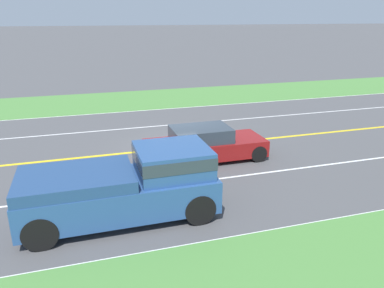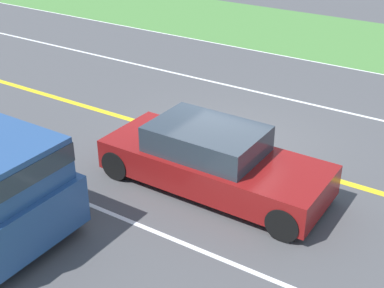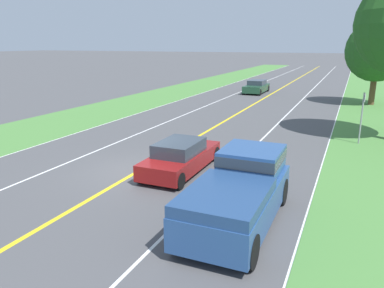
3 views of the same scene
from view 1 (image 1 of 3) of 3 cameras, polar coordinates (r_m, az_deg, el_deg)
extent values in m
plane|color=#4C4C4F|center=(15.95, -2.45, -0.61)|extent=(400.00, 400.00, 0.00)
cube|color=yellow|center=(15.95, -2.45, -0.60)|extent=(0.18, 160.00, 0.01)
cube|color=white|center=(9.98, 8.11, -13.63)|extent=(0.14, 160.00, 0.01)
cube|color=white|center=(22.51, -7.00, 5.14)|extent=(0.14, 160.00, 0.01)
cube|color=white|center=(12.83, 1.54, -5.63)|extent=(0.10, 160.00, 0.01)
cube|color=white|center=(19.19, -5.11, 2.77)|extent=(0.10, 160.00, 0.01)
cube|color=#4C843D|center=(25.40, -8.23, 6.71)|extent=(6.00, 160.00, 0.03)
cube|color=maroon|center=(14.52, 2.01, -0.57)|extent=(1.77, 4.62, 0.63)
cube|color=#2D3842|center=(14.28, 1.34, 1.53)|extent=(1.52, 2.22, 0.52)
cylinder|color=black|center=(14.60, 10.07, -1.46)|extent=(0.22, 0.64, 0.64)
cylinder|color=black|center=(13.38, -4.58, -3.14)|extent=(0.22, 0.64, 0.64)
cylinder|color=black|center=(15.94, 7.52, 0.45)|extent=(0.22, 0.64, 0.64)
cylinder|color=black|center=(14.84, -5.93, -0.91)|extent=(0.22, 0.64, 0.64)
ellipsoid|color=brown|center=(15.65, 0.58, 0.84)|extent=(0.22, 0.70, 0.25)
cylinder|color=brown|center=(15.74, 1.51, -0.20)|extent=(0.08, 0.08, 0.35)
cylinder|color=brown|center=(15.60, -0.19, -0.37)|extent=(0.08, 0.08, 0.35)
cylinder|color=brown|center=(15.88, 1.33, -0.02)|extent=(0.08, 0.08, 0.35)
cylinder|color=brown|center=(15.74, -0.35, -0.19)|extent=(0.08, 0.08, 0.35)
cylinder|color=brown|center=(15.70, 1.62, 1.30)|extent=(0.15, 0.19, 0.19)
sphere|color=brown|center=(15.72, 2.04, 1.57)|extent=(0.24, 0.24, 0.24)
ellipsoid|color=#331E14|center=(15.78, 2.60, 1.56)|extent=(0.11, 0.11, 0.09)
cone|color=#55301C|center=(15.63, 2.08, 1.81)|extent=(0.08, 0.08, 0.11)
cone|color=#55301C|center=(15.75, 1.93, 1.94)|extent=(0.08, 0.08, 0.11)
cylinder|color=brown|center=(15.51, -1.03, 0.82)|extent=(0.05, 0.26, 0.26)
cube|color=#284C84|center=(10.52, -10.99, -7.57)|extent=(2.08, 5.22, 0.90)
cube|color=#284C84|center=(10.41, -2.98, -2.48)|extent=(1.83, 1.97, 0.77)
cube|color=#2D3842|center=(10.37, -2.99, -1.88)|extent=(1.85, 2.00, 0.34)
cube|color=navy|center=(10.24, -17.33, -5.12)|extent=(2.04, 2.97, 0.32)
cylinder|color=black|center=(10.18, 1.19, -9.93)|extent=(0.22, 0.87, 0.87)
cylinder|color=black|center=(9.86, -22.15, -12.53)|extent=(0.22, 0.87, 0.87)
cylinder|color=black|center=(11.81, -1.71, -5.64)|extent=(0.22, 0.87, 0.87)
cylinder|color=black|center=(11.53, -21.48, -7.69)|extent=(0.22, 0.87, 0.87)
camera|label=2|loc=(10.41, 47.32, 16.06)|focal=50.00mm
camera|label=3|loc=(11.12, -71.15, 5.32)|focal=35.00mm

